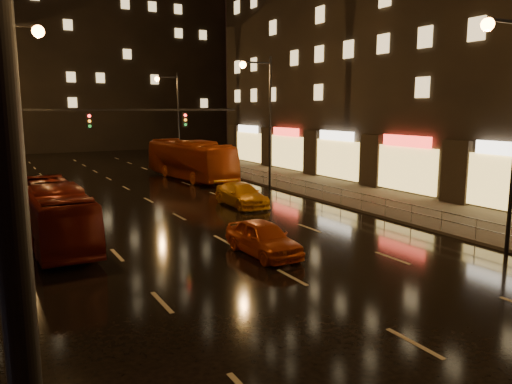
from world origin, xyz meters
TOP-DOWN VIEW (x-y plane):
  - ground at (0.00, 20.00)m, footprint 140.00×140.00m
  - sidewalk_right at (13.50, 15.00)m, footprint 7.00×70.00m
  - building_right at (26.00, 20.00)m, footprint 18.00×50.00m
  - building_distant at (4.00, 72.00)m, footprint 44.00×16.00m
  - traffic_signal at (-5.06, 20.00)m, footprint 15.31×0.32m
  - streetlight_left at (-8.92, -8.00)m, footprint 2.64×0.50m
  - streetlight_right at (8.92, 2.00)m, footprint 2.64×0.50m
  - railing_right at (10.20, 18.00)m, footprint 0.05×56.00m
  - bus_red at (-7.00, 13.44)m, footprint 2.47×10.01m
  - bus_curb at (6.36, 30.42)m, footprint 3.93×12.50m
  - taxi_near at (0.50, 7.04)m, footprint 1.84×4.39m
  - taxi_far at (4.67, 17.18)m, footprint 2.09×5.00m

SIDE VIEW (x-z plane):
  - ground at x=0.00m, z-range 0.00..0.00m
  - sidewalk_right at x=13.50m, z-range 0.00..0.15m
  - taxi_far at x=4.67m, z-range 0.00..1.44m
  - taxi_near at x=0.50m, z-range 0.00..1.48m
  - railing_right at x=10.20m, z-range 0.40..1.40m
  - bus_red at x=-7.00m, z-range 0.00..2.78m
  - bus_curb at x=6.36m, z-range 0.00..3.42m
  - traffic_signal at x=-5.06m, z-range 1.64..7.84m
  - streetlight_left at x=-8.92m, z-range 1.43..11.43m
  - streetlight_right at x=8.92m, z-range 1.43..11.43m
  - building_right at x=26.00m, z-range 0.00..30.00m
  - building_distant at x=4.00m, z-range 0.00..36.00m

